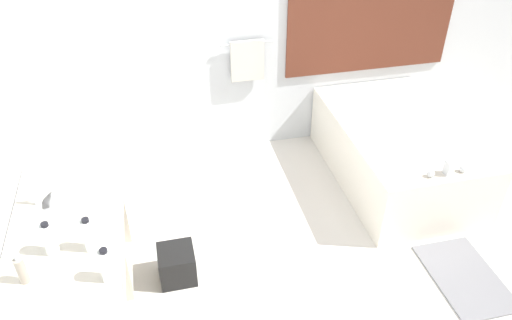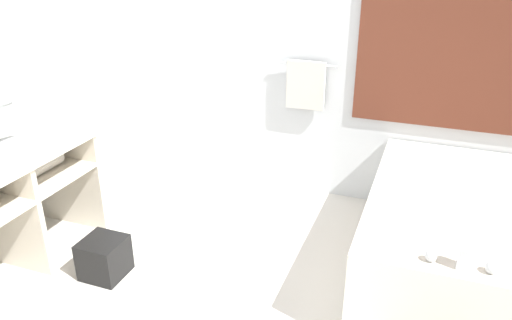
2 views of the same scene
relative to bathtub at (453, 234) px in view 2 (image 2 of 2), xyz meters
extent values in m
cube|color=silver|center=(-0.94, 0.91, 1.02)|extent=(7.40, 0.06, 2.70)
cube|color=brown|center=(0.00, 0.87, 0.97)|extent=(1.70, 0.02, 1.10)
cylinder|color=silver|center=(-1.24, 0.84, 0.82)|extent=(0.50, 0.02, 0.02)
cube|color=beige|center=(-1.24, 0.83, 0.65)|extent=(0.32, 0.04, 0.40)
cube|color=beige|center=(-2.80, -0.92, 0.24)|extent=(0.64, 1.20, 0.02)
cylinder|color=white|center=(-2.80, -0.74, 0.46)|extent=(0.33, 0.33, 0.10)
cube|color=beige|center=(-2.80, -0.92, 0.07)|extent=(0.62, 0.04, 0.79)
cube|color=beige|center=(-2.80, -0.31, 0.07)|extent=(0.62, 0.04, 0.79)
cylinder|color=beige|center=(-2.75, -0.61, 0.32)|extent=(0.13, 0.35, 0.13)
cube|color=silver|center=(0.00, 0.00, -0.03)|extent=(1.08, 1.74, 0.59)
ellipsoid|color=white|center=(0.00, 0.00, 0.12)|extent=(0.78, 1.25, 0.30)
cube|color=silver|center=(0.00, -0.77, 0.33)|extent=(0.04, 0.07, 0.12)
sphere|color=silver|center=(-0.14, -0.77, 0.30)|extent=(0.06, 0.06, 0.06)
sphere|color=silver|center=(0.14, -0.77, 0.30)|extent=(0.06, 0.06, 0.06)
cube|color=black|center=(-2.15, -0.79, -0.19)|extent=(0.27, 0.27, 0.27)
camera|label=1|loc=(-2.17, -3.46, 2.62)|focal=35.00mm
camera|label=2|loc=(-0.23, -3.03, 1.76)|focal=35.00mm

